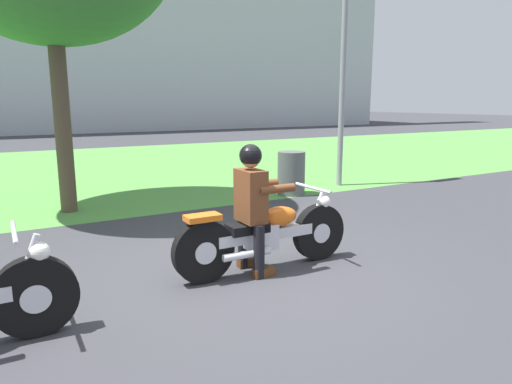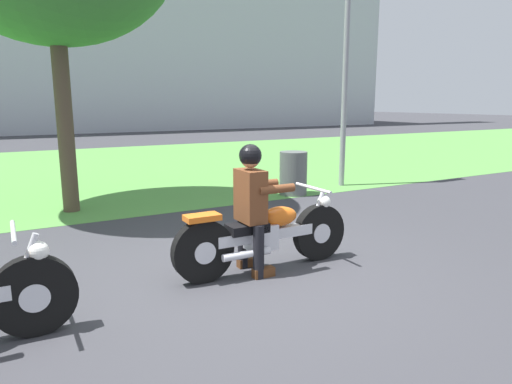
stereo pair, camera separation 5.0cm
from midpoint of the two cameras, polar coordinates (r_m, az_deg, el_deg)
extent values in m
plane|color=#38383D|center=(5.11, -1.37, -9.99)|extent=(120.00, 120.00, 0.00)
cube|color=#549342|center=(13.57, -19.68, 2.70)|extent=(60.00, 12.00, 0.01)
cylinder|color=black|center=(5.49, 8.07, -4.96)|extent=(0.66, 0.13, 0.66)
cylinder|color=silver|center=(5.49, 8.07, -4.96)|extent=(0.23, 0.14, 0.23)
cylinder|color=black|center=(4.79, -6.30, -7.34)|extent=(0.66, 0.13, 0.66)
cylinder|color=silver|center=(4.79, -6.30, -7.34)|extent=(0.23, 0.14, 0.23)
cube|color=silver|center=(5.07, 1.40, -5.26)|extent=(1.18, 0.15, 0.12)
cube|color=silver|center=(5.06, 0.91, -5.55)|extent=(0.32, 0.24, 0.28)
ellipsoid|color=orange|center=(5.12, 3.15, -3.04)|extent=(0.44, 0.24, 0.22)
cube|color=black|center=(4.94, -0.81, -4.49)|extent=(0.44, 0.24, 0.10)
cube|color=orange|center=(4.69, -6.39, -3.16)|extent=(0.36, 0.20, 0.06)
cylinder|color=silver|center=(5.40, 7.72, -2.49)|extent=(0.25, 0.05, 0.53)
cylinder|color=silver|center=(5.31, 7.36, 0.49)|extent=(0.04, 0.66, 0.04)
sphere|color=white|center=(5.44, 8.68, -1.22)|extent=(0.16, 0.16, 0.16)
cylinder|color=silver|center=(4.86, -0.86, -7.73)|extent=(0.55, 0.09, 0.08)
cylinder|color=black|center=(5.18, -1.35, -6.31)|extent=(0.12, 0.12, 0.58)
cube|color=#593319|center=(5.28, -0.75, -8.71)|extent=(0.24, 0.10, 0.10)
cylinder|color=black|center=(4.88, 0.62, -7.42)|extent=(0.12, 0.12, 0.58)
cube|color=#593319|center=(4.99, 1.22, -9.94)|extent=(0.24, 0.10, 0.10)
cube|color=brown|center=(4.88, -0.40, -0.47)|extent=(0.22, 0.38, 0.56)
cylinder|color=brown|center=(5.12, 0.86, 0.98)|extent=(0.42, 0.09, 0.09)
cylinder|color=brown|center=(4.83, 2.85, 0.36)|extent=(0.42, 0.09, 0.09)
sphere|color=tan|center=(4.82, -0.41, 4.20)|extent=(0.20, 0.20, 0.20)
sphere|color=black|center=(4.81, -0.41, 4.55)|extent=(0.24, 0.24, 0.24)
cylinder|color=black|center=(4.13, -25.49, -11.52)|extent=(0.66, 0.13, 0.66)
cylinder|color=silver|center=(4.13, -25.49, -11.52)|extent=(0.23, 0.14, 0.23)
cylinder|color=silver|center=(4.04, -26.50, -8.31)|extent=(0.25, 0.05, 0.53)
cylinder|color=silver|center=(3.96, -27.58, -4.40)|extent=(0.04, 0.66, 0.04)
sphere|color=white|center=(4.01, -25.06, -6.67)|extent=(0.16, 0.16, 0.16)
cylinder|color=brown|center=(8.29, -22.45, 7.62)|extent=(0.27, 0.27, 2.91)
cylinder|color=gray|center=(10.34, 11.22, 15.72)|extent=(0.12, 0.12, 5.41)
cylinder|color=#595E5B|center=(9.23, 4.80, 2.33)|extent=(0.55, 0.55, 0.87)
camera|label=1|loc=(0.03, -89.72, 0.05)|focal=32.23mm
camera|label=2|loc=(0.03, 90.28, -0.05)|focal=32.23mm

